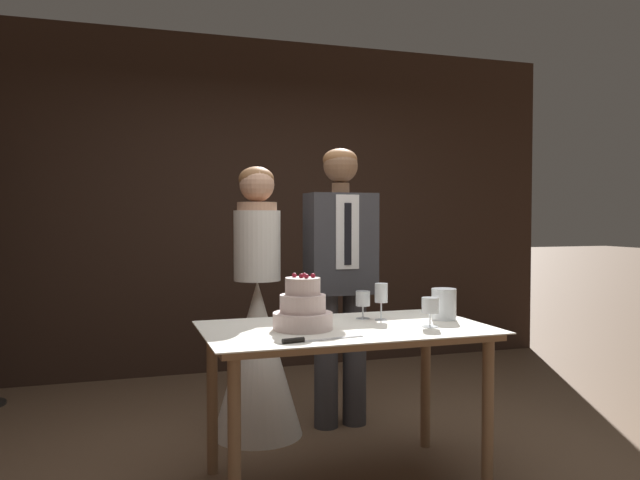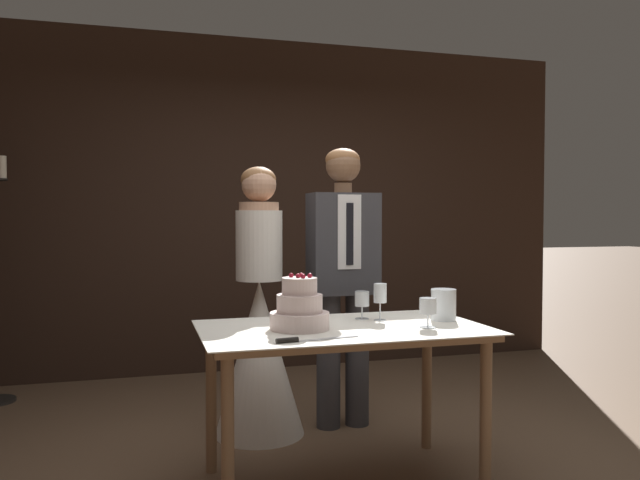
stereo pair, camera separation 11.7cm
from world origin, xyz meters
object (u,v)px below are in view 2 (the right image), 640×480
Objects in this scene: cake_table at (343,345)px; wine_glass_middle at (362,300)px; bride at (259,336)px; cake_knife at (302,340)px; groom at (343,269)px; hurricane_candle at (443,305)px; wine_glass_near at (428,307)px; wine_glass_far at (380,295)px; tiered_cake at (300,309)px.

wine_glass_middle is at bearing 48.14° from cake_table.
cake_table is at bearing -71.65° from bride.
cake_knife is (-0.28, -0.29, 0.10)m from cake_table.
cake_table is 9.46× the size of wine_glass_middle.
cake_knife is 1.24m from groom.
cake_table is at bearing -108.36° from groom.
wine_glass_middle is at bearing 159.59° from hurricane_candle.
bride is at bearing 80.92° from cake_knife.
wine_glass_middle is 0.43m from hurricane_candle.
hurricane_candle is at bearing 45.49° from wine_glass_near.
wine_glass_far is at bearing -41.68° from wine_glass_middle.
wine_glass_middle is 0.63m from groom.
tiered_cake is at bearing 167.45° from wine_glass_near.
wine_glass_near is (0.39, -0.14, 0.19)m from cake_table.
bride reaches higher than tiered_cake.
wine_glass_near is 0.75× the size of wine_glass_far.
bride is (-0.05, 0.80, -0.28)m from tiered_cake.
cake_table is 0.80× the size of groom.
cake_table is at bearing -131.86° from wine_glass_middle.
hurricane_candle is (0.32, -0.08, -0.06)m from wine_glass_far.
hurricane_candle is (0.79, 0.04, -0.02)m from tiered_cake.
cake_table is 0.29m from tiered_cake.
hurricane_candle is (0.85, 0.33, 0.07)m from cake_knife.
tiered_cake is 0.18× the size of bride.
tiered_cake is 0.79m from hurricane_candle.
groom reaches higher than wine_glass_far.
bride reaches higher than wine_glass_near.
wine_glass_far is (-0.15, 0.26, 0.03)m from wine_glass_near.
tiered_cake is 0.95m from groom.
groom reaches higher than hurricane_candle.
cake_knife is 2.67× the size of wine_glass_near.
bride is 0.66m from groom.
cake_knife is at bearing -90.92° from bride.
wine_glass_far reaches higher than cake_table.
hurricane_candle is at bearing 13.30° from cake_knife.
wine_glass_near is at bearing -82.37° from groom.
tiered_cake is 0.48m from wine_glass_far.
cake_table is 9.60× the size of wine_glass_near.
tiered_cake is 0.63m from wine_glass_near.
groom is (0.48, 0.80, 0.12)m from tiered_cake.
hurricane_candle reaches higher than wine_glass_middle.
wine_glass_middle is (-0.22, 0.33, 0.00)m from wine_glass_near.
cake_knife is at bearing -133.18° from wine_glass_middle.
wine_glass_middle is at bearing 123.94° from wine_glass_near.
hurricane_candle is 0.09× the size of groom.
cake_knife is at bearing -134.00° from cake_table.
tiered_cake is 1.77× the size of hurricane_candle.
groom is (0.55, 1.09, 0.21)m from cake_knife.
cake_knife reaches higher than cake_table.
bride reaches higher than cake_knife.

